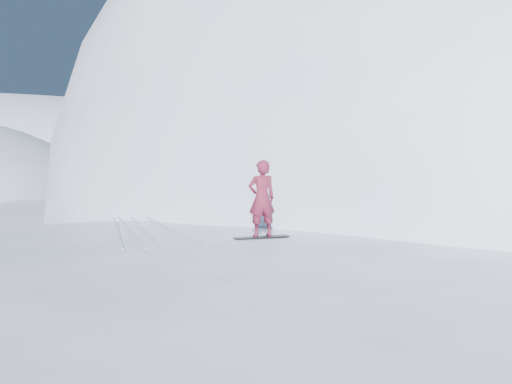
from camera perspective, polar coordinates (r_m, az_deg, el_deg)
near_ridge at (r=13.31m, az=-6.40°, el=-15.57°), size 36.00×28.00×4.80m
summit_peak at (r=41.73m, az=22.55°, el=-2.41°), size 60.00×56.00×56.00m
peak_shoulder at (r=31.32m, az=9.20°, el=-4.21°), size 28.00×24.00×18.00m
far_ridge_c at (r=126.32m, az=-27.15°, el=1.57°), size 140.00×90.00×36.00m
wind_bumps at (r=12.53m, az=-13.71°, el=-16.94°), size 16.00×14.40×1.00m
snowboard at (r=12.82m, az=0.66°, el=-5.17°), size 1.48×0.54×0.02m
snowboarder at (r=12.70m, az=0.66°, el=-0.76°), size 0.79×0.59×1.96m
board_tracks at (r=14.51m, az=-13.06°, el=-4.16°), size 2.91×5.93×0.04m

